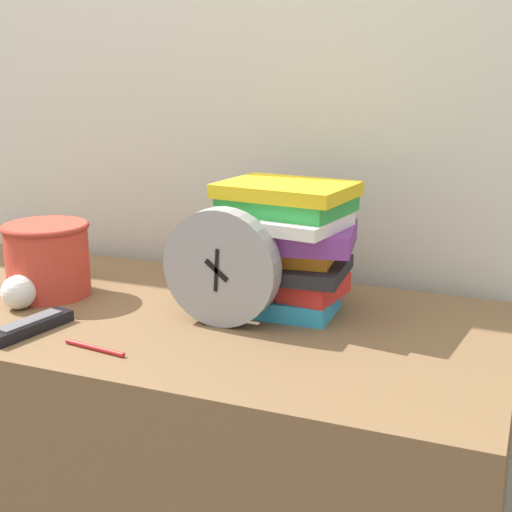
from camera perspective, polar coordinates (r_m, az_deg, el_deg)
The scene contains 8 objects.
wall_back at distance 1.62m, azimuth -2.43°, elevation 16.27°, with size 6.00×0.04×2.40m.
desk at distance 1.52m, azimuth -8.13°, elevation -17.13°, with size 1.32×0.60×0.72m.
desk_clock at distance 1.24m, azimuth -2.81°, elevation -0.94°, with size 0.21×0.04×0.21m.
book_stack at distance 1.31m, azimuth 2.63°, elevation 1.21°, with size 0.26×0.23×0.24m.
basket at distance 1.47m, azimuth -16.35°, elevation -0.07°, with size 0.17×0.17×0.15m.
tv_remote at distance 1.29m, azimuth -17.63°, elevation -5.37°, with size 0.07×0.17×0.02m.
crumpled_paper_ball at distance 1.41m, azimuth -18.47°, elevation -2.76°, with size 0.06×0.06×0.06m.
pen at distance 1.18m, azimuth -12.79°, elevation -7.19°, with size 0.12×0.02×0.01m.
Camera 1 is at (0.67, -0.80, 1.16)m, focal length 50.00 mm.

